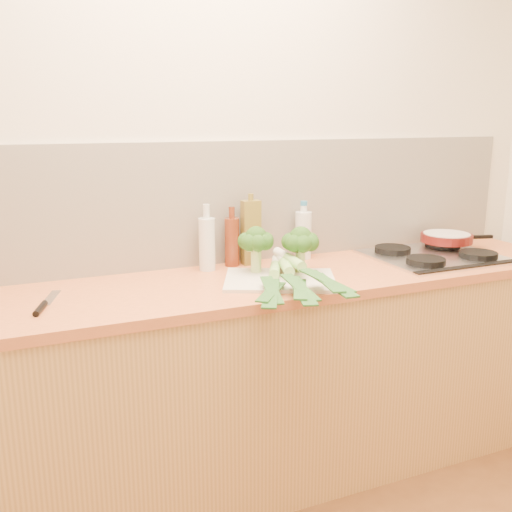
{
  "coord_description": "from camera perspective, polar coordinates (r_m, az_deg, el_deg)",
  "views": [
    {
      "loc": [
        -0.77,
        -0.86,
        1.54
      ],
      "look_at": [
        0.07,
        1.1,
        1.02
      ],
      "focal_mm": 40.0,
      "sensor_mm": 36.0,
      "label": 1
    }
  ],
  "objects": [
    {
      "name": "chopping_board",
      "position": [
        2.28,
        2.4,
        -2.41
      ],
      "size": [
        0.53,
        0.47,
        0.01
      ],
      "primitive_type": "cube",
      "rotation": [
        0.0,
        0.0,
        -0.42
      ],
      "color": "beige",
      "rests_on": "counter"
    },
    {
      "name": "broccoli_right",
      "position": [
        2.35,
        4.48,
        1.44
      ],
      "size": [
        0.16,
        0.16,
        0.19
      ],
      "color": "#ADCC77",
      "rests_on": "chopping_board"
    },
    {
      "name": "leek_mid",
      "position": [
        2.22,
        3.37,
        -1.57
      ],
      "size": [
        0.25,
        0.67,
        0.04
      ],
      "rotation": [
        0.0,
        0.0,
        -0.29
      ],
      "color": "white",
      "rests_on": "chopping_board"
    },
    {
      "name": "glass_bottle",
      "position": [
        2.44,
        -4.92,
        1.3
      ],
      "size": [
        0.07,
        0.07,
        0.29
      ],
      "color": "silver",
      "rests_on": "counter"
    },
    {
      "name": "room_shell",
      "position": [
        2.5,
        -4.96,
        5.15
      ],
      "size": [
        3.5,
        3.5,
        3.5
      ],
      "color": "beige",
      "rests_on": "ground"
    },
    {
      "name": "water_bottle",
      "position": [
        2.64,
        4.74,
        1.97
      ],
      "size": [
        0.08,
        0.08,
        0.25
      ],
      "color": "silver",
      "rests_on": "counter"
    },
    {
      "name": "amber_bottle",
      "position": [
        2.5,
        -2.42,
        1.51
      ],
      "size": [
        0.06,
        0.06,
        0.26
      ],
      "color": "#622712",
      "rests_on": "counter"
    },
    {
      "name": "counter",
      "position": [
        2.45,
        -2.43,
        -12.67
      ],
      "size": [
        3.2,
        0.62,
        0.9
      ],
      "color": "tan",
      "rests_on": "ground"
    },
    {
      "name": "broccoli_left",
      "position": [
        2.34,
        0.01,
        1.49
      ],
      "size": [
        0.15,
        0.15,
        0.19
      ],
      "color": "#ADCC77",
      "rests_on": "chopping_board"
    },
    {
      "name": "chefs_knife",
      "position": [
        2.1,
        -20.52,
        -4.67
      ],
      "size": [
        0.11,
        0.29,
        0.02
      ],
      "rotation": [
        0.0,
        0.0,
        -0.3
      ],
      "color": "silver",
      "rests_on": "counter"
    },
    {
      "name": "oil_tin",
      "position": [
        2.52,
        -0.51,
        2.4
      ],
      "size": [
        0.08,
        0.05,
        0.32
      ],
      "color": "olive",
      "rests_on": "counter"
    },
    {
      "name": "skillet",
      "position": [
        2.98,
        18.55,
        1.77
      ],
      "size": [
        0.36,
        0.25,
        0.04
      ],
      "rotation": [
        0.0,
        0.0,
        -0.27
      ],
      "color": "#54110E",
      "rests_on": "gas_hob"
    },
    {
      "name": "leek_front",
      "position": [
        2.24,
        1.82,
        -1.88
      ],
      "size": [
        0.35,
        0.62,
        0.04
      ],
      "rotation": [
        0.0,
        0.0,
        -0.48
      ],
      "color": "white",
      "rests_on": "chopping_board"
    },
    {
      "name": "leek_back",
      "position": [
        2.23,
        4.59,
        -1.04
      ],
      "size": [
        0.12,
        0.69,
        0.04
      ],
      "rotation": [
        0.0,
        0.0,
        -0.08
      ],
      "color": "white",
      "rests_on": "chopping_board"
    },
    {
      "name": "gas_hob",
      "position": [
        2.79,
        17.48,
        0.14
      ],
      "size": [
        0.58,
        0.5,
        0.04
      ],
      "color": "silver",
      "rests_on": "counter"
    }
  ]
}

